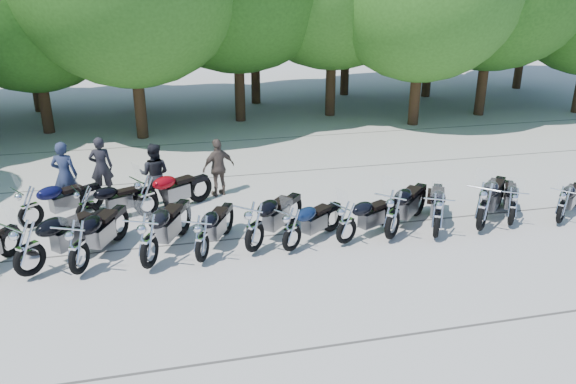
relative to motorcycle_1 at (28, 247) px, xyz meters
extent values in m
plane|color=#A7A197|center=(5.68, -0.60, -0.72)|extent=(90.00, 90.00, 0.00)
cylinder|color=#3A2614|center=(-1.57, 12.24, 0.93)|extent=(0.44, 0.44, 3.31)
cylinder|color=#3A2614|center=(2.11, 10.64, 1.24)|extent=(0.44, 0.44, 3.93)
cylinder|color=#3A2614|center=(6.22, 12.49, 1.34)|extent=(0.44, 0.44, 4.13)
cylinder|color=#3A2614|center=(10.30, 12.61, 1.32)|extent=(0.44, 0.44, 4.09)
cylinder|color=#3A2614|center=(13.24, 10.22, 1.09)|extent=(0.44, 0.44, 3.62)
cylinder|color=#3A2614|center=(16.89, 11.18, 1.27)|extent=(0.44, 0.44, 3.98)
cylinder|color=#3A2614|center=(-2.61, 16.37, 1.04)|extent=(0.44, 0.44, 3.52)
cylinder|color=#3A2614|center=(1.92, 15.83, 0.99)|extent=(0.44, 0.44, 3.42)
cylinder|color=#3A2614|center=(7.48, 15.87, 1.06)|extent=(0.44, 0.44, 3.56)
cylinder|color=#3A2614|center=(12.37, 16.88, 1.16)|extent=(0.44, 0.44, 3.76)
cylinder|color=#3A2614|center=(16.36, 15.50, 1.09)|extent=(0.44, 0.44, 3.63)
cylinder|color=#3A2614|center=(22.30, 16.42, 1.46)|extent=(0.44, 0.44, 4.37)
imported|color=#222B48|center=(0.23, 3.92, 0.20)|extent=(0.75, 0.57, 1.85)
imported|color=black|center=(2.58, 3.61, 0.14)|extent=(0.99, 0.86, 1.73)
imported|color=brown|center=(4.34, 3.87, 0.11)|extent=(1.06, 0.73, 1.67)
imported|color=black|center=(1.12, 4.55, 0.15)|extent=(0.64, 0.42, 1.75)
camera|label=1|loc=(2.91, -11.22, 5.21)|focal=35.00mm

